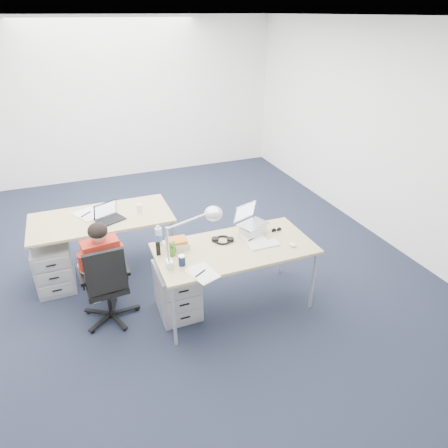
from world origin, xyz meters
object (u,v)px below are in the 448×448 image
object	(u,v)px
wireless_keyboard	(264,245)
water_bottle	(159,235)
computer_mouse	(293,245)
cordless_phone	(158,248)
drawer_pedestal_far	(54,266)
silver_laptop	(253,221)
seated_person	(102,267)
sunglasses	(276,230)
can_koozie	(182,260)
dark_laptop	(110,212)
far_cup	(140,208)
drawer_pedestal_near	(177,290)
office_chair	(109,299)
desk_far	(102,221)
bear_figurine	(172,249)
desk_near	(235,251)
headphones	(223,239)
book_stack	(177,244)
desk_lamp	(186,237)

from	to	relation	value
wireless_keyboard	water_bottle	distance (m)	1.07
computer_mouse	cordless_phone	world-z (taller)	cordless_phone
drawer_pedestal_far	silver_laptop	bearing A→B (deg)	-22.78
seated_person	water_bottle	xyz separation A→B (m)	(0.59, -0.08, 0.29)
sunglasses	computer_mouse	bearing A→B (deg)	-89.20
can_koozie	computer_mouse	bearing A→B (deg)	-3.98
dark_laptop	far_cup	world-z (taller)	dark_laptop
drawer_pedestal_near	seated_person	bearing A→B (deg)	156.74
silver_laptop	sunglasses	bearing A→B (deg)	-30.90
drawer_pedestal_near	computer_mouse	world-z (taller)	computer_mouse
cordless_phone	far_cup	xyz separation A→B (m)	(0.01, 1.02, -0.03)
drawer_pedestal_far	water_bottle	world-z (taller)	water_bottle
water_bottle	far_cup	size ratio (longest dim) A/B	2.27
office_chair	wireless_keyboard	bearing A→B (deg)	-14.44
drawer_pedestal_near	cordless_phone	distance (m)	0.55
desk_far	drawer_pedestal_near	size ratio (longest dim) A/B	2.91
water_bottle	cordless_phone	world-z (taller)	water_bottle
silver_laptop	sunglasses	size ratio (longest dim) A/B	2.67
desk_far	computer_mouse	xyz separation A→B (m)	(1.74, -1.38, 0.06)
drawer_pedestal_near	drawer_pedestal_far	distance (m)	1.52
computer_mouse	office_chair	bearing A→B (deg)	150.05
water_bottle	bear_figurine	world-z (taller)	water_bottle
desk_near	drawer_pedestal_near	xyz separation A→B (m)	(-0.59, 0.11, -0.41)
sunglasses	far_cup	xyz separation A→B (m)	(-1.29, 1.02, 0.04)
drawer_pedestal_far	bear_figurine	xyz separation A→B (m)	(1.16, -0.98, 0.54)
bear_figurine	far_cup	distance (m)	1.09
desk_far	computer_mouse	distance (m)	2.23
headphones	sunglasses	size ratio (longest dim) A/B	1.98
headphones	far_cup	distance (m)	1.20
office_chair	book_stack	xyz separation A→B (m)	(0.73, -0.05, 0.52)
far_cup	computer_mouse	bearing A→B (deg)	-46.29
headphones	can_koozie	world-z (taller)	can_koozie
headphones	cordless_phone	world-z (taller)	cordless_phone
drawer_pedestal_far	wireless_keyboard	size ratio (longest dim) A/B	1.74
wireless_keyboard	seated_person	bearing A→B (deg)	163.63
drawer_pedestal_near	dark_laptop	size ratio (longest dim) A/B	1.90
desk_far	drawer_pedestal_far	xyz separation A→B (m)	(-0.60, -0.13, -0.41)
book_stack	sunglasses	bearing A→B (deg)	-3.18
headphones	desk_far	bearing A→B (deg)	160.66
office_chair	desk_lamp	bearing A→B (deg)	-27.89
far_cup	drawer_pedestal_far	bearing A→B (deg)	-174.46
silver_laptop	desk_lamp	distance (m)	0.88
book_stack	cordless_phone	xyz separation A→B (m)	(-0.21, -0.06, 0.03)
seated_person	drawer_pedestal_far	xyz separation A→B (m)	(-0.50, 0.65, -0.28)
drawer_pedestal_far	desk_lamp	world-z (taller)	desk_lamp
seated_person	desk_lamp	distance (m)	1.02
book_stack	desk_far	bearing A→B (deg)	123.03
far_cup	book_stack	bearing A→B (deg)	-78.66
computer_mouse	bear_figurine	size ratio (longest dim) A/B	0.56
computer_mouse	desk_near	bearing A→B (deg)	144.40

